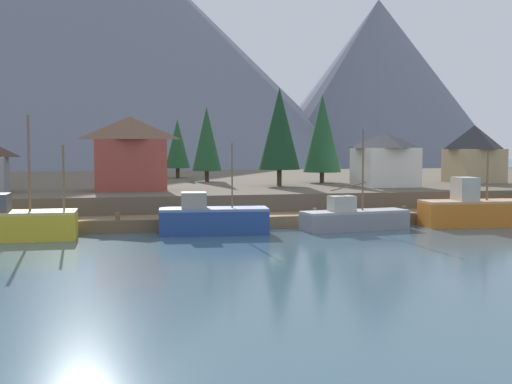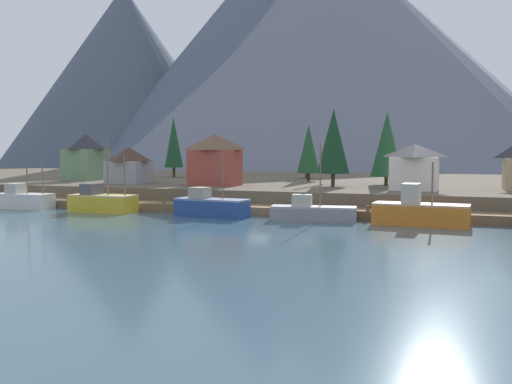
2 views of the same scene
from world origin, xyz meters
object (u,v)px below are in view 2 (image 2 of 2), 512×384
house_grey (129,165)px  conifer_mid_left (174,143)px  conifer_near_left (309,149)px  conifer_mid_right (307,152)px  fishing_boat_blue (211,206)px  conifer_near_right (333,141)px  conifer_back_left (387,144)px  house_white (415,166)px  house_green (86,157)px  fishing_boat_grey (312,212)px  house_red (215,159)px  fishing_boat_white (23,199)px  fishing_boat_orange (420,212)px  fishing_boat_yellow (102,202)px

house_grey → conifer_mid_left: (-1.82, 17.46, 3.34)m
conifer_near_left → conifer_mid_left: conifer_mid_left is taller
conifer_mid_left → conifer_mid_right: (22.55, 4.89, -1.58)m
fishing_boat_blue → conifer_near_right: conifer_near_right is taller
conifer_mid_left → house_grey: bearing=-84.0°
conifer_near_right → conifer_mid_left: 34.12m
conifer_back_left → conifer_mid_right: bearing=136.4°
fishing_boat_blue → house_white: size_ratio=1.40×
fishing_boat_blue → house_green: house_green is taller
fishing_boat_grey → house_red: size_ratio=1.30×
fishing_boat_white → conifer_mid_left: bearing=78.7°
house_white → fishing_boat_blue: bearing=-144.6°
fishing_boat_blue → conifer_mid_right: size_ratio=1.12×
house_red → conifer_near_right: size_ratio=0.68×
house_white → conifer_back_left: bearing=119.3°
house_green → fishing_boat_grey: bearing=-25.3°
fishing_boat_blue → house_white: bearing=41.9°
fishing_boat_grey → house_red: bearing=133.1°
fishing_boat_blue → house_red: house_red is taller
conifer_mid_left → conifer_mid_right: bearing=12.2°
conifer_near_right → conifer_back_left: conifer_near_right is taller
house_white → conifer_back_left: size_ratio=0.61×
fishing_boat_orange → house_green: (-53.01, 19.95, 4.93)m
house_white → conifer_mid_left: conifer_mid_left is taller
house_green → fishing_boat_orange: bearing=-20.6°
house_green → house_grey: (11.53, -5.81, -1.06)m
conifer_near_left → conifer_back_left: bearing=-24.0°
fishing_boat_blue → house_grey: 24.17m
fishing_boat_orange → house_white: bearing=100.2°
fishing_boat_yellow → conifer_mid_left: size_ratio=0.87×
house_red → house_grey: size_ratio=1.27×
house_white → conifer_near_right: 11.47m
fishing_boat_orange → conifer_near_left: 33.91m
house_white → fishing_boat_white: bearing=-162.7°
fishing_boat_yellow → fishing_boat_grey: fishing_boat_yellow is taller
house_green → conifer_mid_left: size_ratio=0.71×
fishing_boat_grey → conifer_back_left: 24.00m
house_green → house_red: bearing=-13.6°
fishing_boat_white → conifer_mid_left: (4.88, 31.42, 7.38)m
fishing_boat_blue → house_green: 36.98m
fishing_boat_orange → conifer_mid_left: bearing=148.0°
conifer_mid_left → fishing_boat_yellow: bearing=-77.8°
conifer_near_right → conifer_mid_right: 20.94m
house_white → conifer_near_right: size_ratio=0.59×
house_red → house_green: (-25.19, 6.08, 0.17)m
house_red → conifer_near_left: bearing=55.8°
fishing_boat_grey → house_grey: fishing_boat_grey is taller
fishing_boat_grey → house_white: fishing_boat_grey is taller
fishing_boat_orange → house_red: bearing=157.6°
fishing_boat_blue → conifer_mid_left: 38.67m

